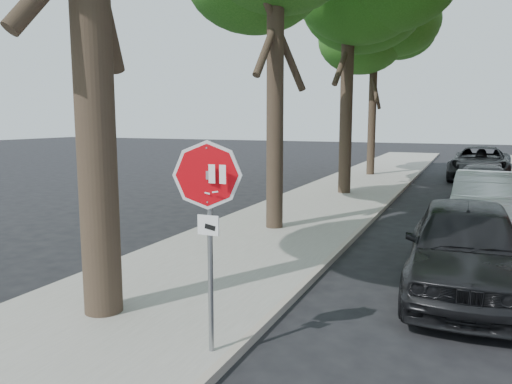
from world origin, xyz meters
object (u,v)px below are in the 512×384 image
at_px(tree_far, 375,34).
at_px(car_d, 480,163).
at_px(stop_sign, 209,206).
at_px(car_b, 489,204).
at_px(car_c, 485,185).
at_px(car_a, 466,247).

distance_m(tree_far, car_d, 8.29).
height_order(stop_sign, car_b, stop_sign).
bearing_deg(car_c, tree_far, 121.12).
bearing_deg(car_b, car_a, -92.86).
xyz_separation_m(stop_sign, car_b, (3.30, 9.00, -1.15)).
xyz_separation_m(car_c, car_d, (-0.07, 7.60, 0.15)).
distance_m(tree_far, car_b, 14.73).
distance_m(tree_far, car_a, 19.01).
bearing_deg(car_d, car_c, -86.63).
distance_m(car_c, car_d, 7.60).
bearing_deg(car_d, tree_far, -171.93).
xyz_separation_m(tree_far, car_d, (5.25, 0.48, -6.40)).
bearing_deg(car_a, car_c, 84.97).
relative_size(stop_sign, car_c, 0.57).
relative_size(tree_far, car_b, 1.93).
bearing_deg(car_b, stop_sign, -107.63).
distance_m(car_b, car_c, 5.02).
bearing_deg(tree_far, car_b, -66.33).
xyz_separation_m(stop_sign, car_a, (2.82, 3.91, -1.14)).
bearing_deg(tree_far, car_c, -53.21).
relative_size(car_a, car_b, 0.98).
bearing_deg(car_c, car_d, 84.84).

